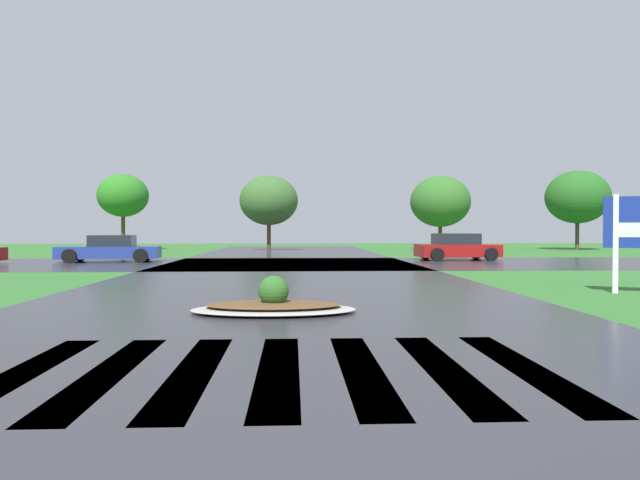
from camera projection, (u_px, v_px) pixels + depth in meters
name	position (u px, v px, depth m)	size (l,w,h in m)	color
asphalt_roadway	(286.00, 300.00, 12.45)	(10.90, 80.00, 0.01)	#2B2B30
asphalt_cross_road	(289.00, 263.00, 25.86)	(90.00, 9.81, 0.01)	#2B2B30
crosswalk_stripes	(278.00, 370.00, 6.30)	(5.85, 3.59, 0.01)	white
median_island	(274.00, 305.00, 10.63)	(3.01, 1.62, 0.68)	#9E9B93
car_silver_hatch	(110.00, 250.00, 27.14)	(4.67, 2.38, 1.25)	navy
car_blue_compact	(457.00, 248.00, 28.71)	(4.03, 2.35, 1.31)	maroon
background_treeline	(392.00, 199.00, 42.24)	(37.42, 5.56, 5.84)	#4C3823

